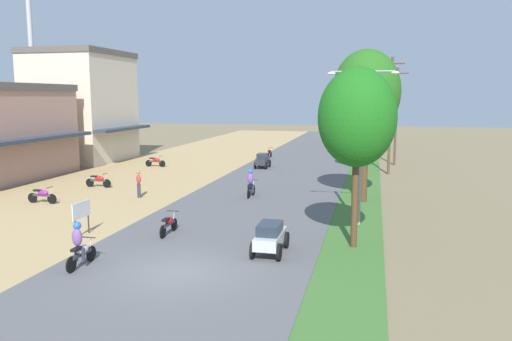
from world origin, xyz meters
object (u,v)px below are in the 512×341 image
utility_pole_near (390,114)px  motorbike_ahead_fourth (270,153)px  median_tree_second (366,93)px  median_tree_nearest (357,118)px  median_tree_fourth (371,98)px  car_sedan_silver (270,236)px  motorbike_foreground_rider (80,246)px  median_tree_fifth (369,81)px  pedestrian_on_shoulder (139,182)px  motorbike_ahead_third (251,184)px  streetlamp_mid (368,114)px  streetlamp_far (370,110)px  utility_pole_far (396,115)px  car_hatchback_charcoal (262,160)px  street_signboard (81,212)px  parked_motorbike_third (156,161)px  motorbike_ahead_second (169,223)px  parked_motorbike_nearest (42,195)px  parked_motorbike_second (99,180)px  median_tree_third (366,104)px  streetlamp_near (361,135)px

utility_pole_near → motorbike_ahead_fourth: utility_pole_near is taller
median_tree_second → median_tree_nearest: bearing=-91.0°
median_tree_fourth → car_sedan_silver: median_tree_fourth is taller
car_sedan_silver → motorbike_foreground_rider: 6.84m
utility_pole_near → median_tree_fifth: bearing=95.6°
pedestrian_on_shoulder → motorbike_foreground_rider: bearing=-73.0°
median_tree_fourth → motorbike_ahead_third: 24.51m
streetlamp_mid → streetlamp_far: 19.41m
utility_pole_near → utility_pole_far: (0.64, 5.51, -0.25)m
streetlamp_mid → car_hatchback_charcoal: bearing=-150.1°
street_signboard → utility_pole_near: 25.26m
car_hatchback_charcoal → motorbike_foreground_rider: bearing=-91.9°
streetlamp_mid → motorbike_ahead_third: (-6.44, -16.75, -3.63)m
median_tree_fifth → streetlamp_far: (0.23, 4.82, -3.41)m
streetlamp_far → utility_pole_near: (1.74, -24.79, 0.33)m
parked_motorbike_third → street_signboard: bearing=-73.8°
median_tree_fifth → motorbike_ahead_third: (-6.21, -31.35, -6.87)m
median_tree_fourth → motorbike_ahead_third: (-6.57, -23.09, -4.95)m
median_tree_second → motorbike_ahead_fourth: (-9.29, 18.60, -5.60)m
median_tree_fourth → utility_pole_far: size_ratio=0.92×
car_sedan_silver → motorbike_ahead_third: size_ratio=1.26×
streetlamp_far → car_hatchback_charcoal: size_ratio=3.66×
car_hatchback_charcoal → motorbike_ahead_second: car_hatchback_charcoal is taller
median_tree_nearest → utility_pole_far: 25.80m
parked_motorbike_nearest → motorbike_foreground_rider: 12.17m
parked_motorbike_second → street_signboard: street_signboard is taller
pedestrian_on_shoulder → car_sedan_silver: pedestrian_on_shoulder is taller
car_sedan_silver → motorbike_ahead_third: motorbike_ahead_third is taller
pedestrian_on_shoulder → median_tree_third: median_tree_third is taller
median_tree_third → median_tree_fourth: size_ratio=0.92×
motorbike_foreground_rider → motorbike_ahead_second: 4.87m
motorbike_ahead_third → pedestrian_on_shoulder: bearing=-165.1°
parked_motorbike_second → median_tree_second: size_ratio=0.21×
median_tree_fourth → motorbike_foreground_rider: median_tree_fourth is taller
street_signboard → motorbike_ahead_third: motorbike_ahead_third is taller
street_signboard → motorbike_ahead_second: size_ratio=0.83×
median_tree_third → motorbike_ahead_third: median_tree_third is taller
median_tree_fifth → streetlamp_mid: (0.23, -14.59, -3.24)m
parked_motorbike_nearest → utility_pole_near: bearing=39.7°
median_tree_second → median_tree_third: (-0.22, 11.67, -0.80)m
pedestrian_on_shoulder → median_tree_nearest: 15.19m
street_signboard → motorbike_ahead_third: 11.08m
parked_motorbike_nearest → motorbike_ahead_third: (10.90, 4.44, 0.30)m
utility_pole_near → median_tree_second: bearing=-98.5°
streetlamp_near → motorbike_foreground_rider: size_ratio=3.99×
parked_motorbike_third → streetlamp_mid: size_ratio=0.23×
utility_pole_far → median_tree_fifth: bearing=100.2°
streetlamp_mid → motorbike_ahead_second: size_ratio=4.26×
streetlamp_near → utility_pole_far: 22.15m
median_tree_second → street_signboard: bearing=-138.7°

